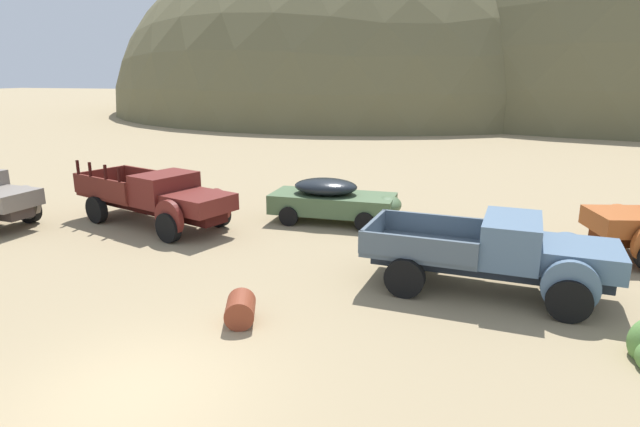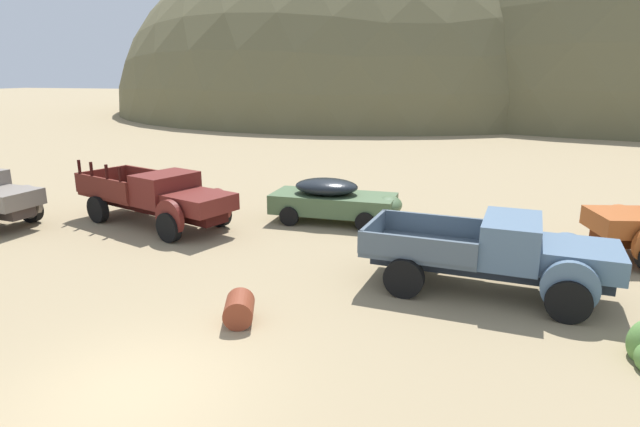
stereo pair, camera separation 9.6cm
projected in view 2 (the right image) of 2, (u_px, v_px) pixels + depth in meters
ground_plane at (131, 393)px, 8.91m from camera, size 300.00×300.00×0.00m
hill_far_right at (375, 106)px, 85.33m from camera, size 72.89×85.21×51.89m
hill_center at (622, 114)px, 68.86m from camera, size 71.94×63.91×53.91m
truck_oxblood at (164, 198)px, 18.32m from camera, size 6.69×4.07×2.16m
car_weathered_green at (337, 200)px, 18.90m from camera, size 4.63×2.04×1.57m
truck_chalk_blue at (506, 254)px, 12.72m from camera, size 6.01×2.98×1.89m
oil_drum_by_truck at (239, 309)px, 11.35m from camera, size 0.89×1.03×0.63m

